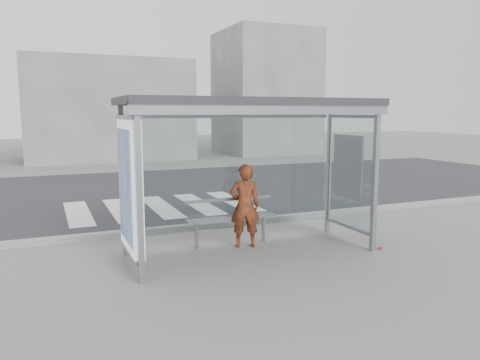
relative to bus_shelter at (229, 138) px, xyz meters
name	(u,v)px	position (x,y,z in m)	size (l,w,h in m)	color
ground	(251,253)	(0.37, -0.06, -1.98)	(80.00, 80.00, 0.00)	slate
road	(158,190)	(0.37, 6.94, -1.98)	(30.00, 10.00, 0.01)	#262629
curb	(213,225)	(0.37, 1.89, -1.92)	(30.00, 0.18, 0.12)	gray
crosswalk	(161,207)	(-0.13, 4.44, -1.98)	(4.55, 3.00, 0.00)	silver
bus_shelter	(229,138)	(0.00, 0.00, 0.00)	(4.25, 1.65, 2.62)	gray
building_center	(108,110)	(0.37, 17.94, 0.52)	(8.00, 5.00, 5.00)	slate
building_right	(265,93)	(9.37, 17.94, 1.52)	(5.00, 5.00, 7.00)	slate
person	(245,206)	(0.43, 0.36, -1.24)	(0.54, 0.36, 1.49)	#E45215
bench	(231,217)	(0.23, 0.52, -1.47)	(1.67, 0.21, 0.86)	slate
soda_can	(381,248)	(2.57, -0.74, -1.95)	(0.06, 0.06, 0.11)	#E14265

